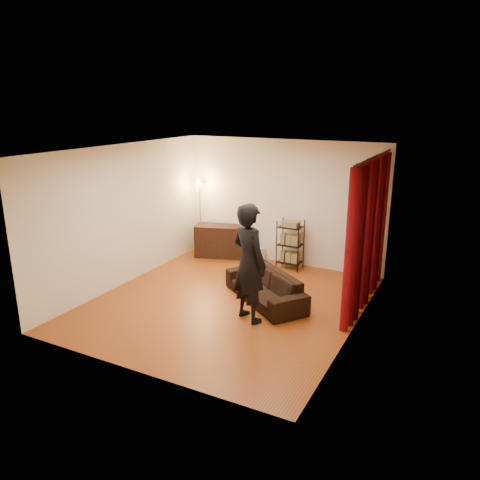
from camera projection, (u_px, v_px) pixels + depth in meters
The scene contains 14 objects.
floor at pixel (227, 302), 8.35m from camera, with size 5.00×5.00×0.00m, color #904217.
ceiling at pixel (226, 150), 7.58m from camera, with size 5.00×5.00×0.00m, color white.
wall_back at pixel (283, 203), 10.10m from camera, with size 5.00×5.00×0.00m, color beige.
wall_front at pixel (130, 276), 5.84m from camera, with size 5.00×5.00×0.00m, color beige.
wall_left at pixel (124, 215), 8.96m from camera, with size 5.00×5.00×0.00m, color beige.
wall_right at pixel (358, 248), 6.98m from camera, with size 5.00×5.00×0.00m, color beige.
curtain_rod at pixel (375, 157), 7.63m from camera, with size 0.04×0.04×2.65m, color black.
curtain at pixel (367, 234), 8.01m from camera, with size 0.22×2.65×2.55m, color maroon, non-canonical shape.
sofa at pixel (265, 287), 8.35m from camera, with size 1.84×0.72×0.54m, color black.
person at pixel (249, 263), 7.45m from camera, with size 0.71×0.47×1.95m, color black.
media_cabinet at pixel (223, 241), 10.73m from camera, with size 1.26×0.47×0.74m, color black.
storage_boxes at pixel (254, 254), 10.53m from camera, with size 0.37×0.29×0.30m, color beige, non-canonical shape.
wire_shelf at pixel (290, 245), 9.91m from camera, with size 0.48×0.34×1.07m, color black, non-canonical shape.
floor_lamp at pixel (200, 217), 10.75m from camera, with size 0.32×0.32×1.79m, color silver, non-canonical shape.
Camera 1 is at (3.74, -6.72, 3.46)m, focal length 35.00 mm.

